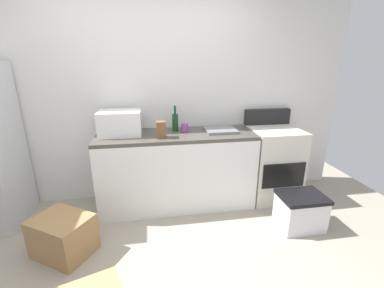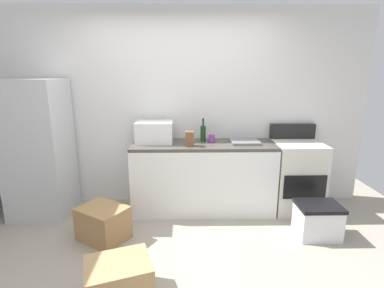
{
  "view_description": "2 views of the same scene",
  "coord_description": "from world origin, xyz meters",
  "px_view_note": "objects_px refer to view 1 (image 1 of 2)",
  "views": [
    {
      "loc": [
        0.02,
        -1.62,
        1.7
      ],
      "look_at": [
        0.47,
        1.1,
        0.8
      ],
      "focal_mm": 24.01,
      "sensor_mm": 36.0,
      "label": 1
    },
    {
      "loc": [
        0.09,
        -2.38,
        1.77
      ],
      "look_at": [
        0.16,
        1.14,
        0.91
      ],
      "focal_mm": 27.27,
      "sensor_mm": 36.0,
      "label": 2
    }
  ],
  "objects_px": {
    "microwave": "(120,123)",
    "storage_bin": "(300,211)",
    "stove_oven": "(272,162)",
    "cardboard_box_large": "(63,236)",
    "wine_bottle": "(175,122)",
    "knife_block": "(161,130)",
    "coffee_mug": "(185,128)"
  },
  "relations": [
    {
      "from": "microwave",
      "to": "cardboard_box_large",
      "type": "height_order",
      "value": "microwave"
    },
    {
      "from": "wine_bottle",
      "to": "cardboard_box_large",
      "type": "distance_m",
      "value": 1.62
    },
    {
      "from": "cardboard_box_large",
      "to": "storage_bin",
      "type": "bearing_deg",
      "value": 0.37
    },
    {
      "from": "stove_oven",
      "to": "coffee_mug",
      "type": "xyz_separation_m",
      "value": [
        -1.11,
        0.05,
        0.48
      ]
    },
    {
      "from": "microwave",
      "to": "knife_block",
      "type": "bearing_deg",
      "value": -23.2
    },
    {
      "from": "wine_bottle",
      "to": "coffee_mug",
      "type": "xyz_separation_m",
      "value": [
        0.1,
        -0.06,
        -0.06
      ]
    },
    {
      "from": "stove_oven",
      "to": "knife_block",
      "type": "height_order",
      "value": "stove_oven"
    },
    {
      "from": "stove_oven",
      "to": "microwave",
      "type": "relative_size",
      "value": 2.39
    },
    {
      "from": "knife_block",
      "to": "stove_oven",
      "type": "bearing_deg",
      "value": 5.79
    },
    {
      "from": "wine_bottle",
      "to": "storage_bin",
      "type": "height_order",
      "value": "wine_bottle"
    },
    {
      "from": "coffee_mug",
      "to": "cardboard_box_large",
      "type": "distance_m",
      "value": 1.63
    },
    {
      "from": "coffee_mug",
      "to": "storage_bin",
      "type": "xyz_separation_m",
      "value": [
        1.12,
        -0.75,
        -0.76
      ]
    },
    {
      "from": "knife_block",
      "to": "cardboard_box_large",
      "type": "height_order",
      "value": "knife_block"
    },
    {
      "from": "microwave",
      "to": "coffee_mug",
      "type": "relative_size",
      "value": 4.6
    },
    {
      "from": "wine_bottle",
      "to": "stove_oven",
      "type": "bearing_deg",
      "value": -5.26
    },
    {
      "from": "cardboard_box_large",
      "to": "storage_bin",
      "type": "xyz_separation_m",
      "value": [
        2.34,
        0.02,
        0.01
      ]
    },
    {
      "from": "coffee_mug",
      "to": "storage_bin",
      "type": "height_order",
      "value": "coffee_mug"
    },
    {
      "from": "wine_bottle",
      "to": "cardboard_box_large",
      "type": "height_order",
      "value": "wine_bottle"
    },
    {
      "from": "wine_bottle",
      "to": "knife_block",
      "type": "relative_size",
      "value": 1.67
    },
    {
      "from": "coffee_mug",
      "to": "knife_block",
      "type": "height_order",
      "value": "knife_block"
    },
    {
      "from": "microwave",
      "to": "storage_bin",
      "type": "height_order",
      "value": "microwave"
    },
    {
      "from": "wine_bottle",
      "to": "coffee_mug",
      "type": "height_order",
      "value": "wine_bottle"
    },
    {
      "from": "stove_oven",
      "to": "microwave",
      "type": "distance_m",
      "value": 1.93
    },
    {
      "from": "microwave",
      "to": "knife_block",
      "type": "distance_m",
      "value": 0.49
    },
    {
      "from": "microwave",
      "to": "stove_oven",
      "type": "bearing_deg",
      "value": -1.52
    },
    {
      "from": "coffee_mug",
      "to": "wine_bottle",
      "type": "bearing_deg",
      "value": 148.48
    },
    {
      "from": "microwave",
      "to": "cardboard_box_large",
      "type": "distance_m",
      "value": 1.25
    },
    {
      "from": "microwave",
      "to": "knife_block",
      "type": "xyz_separation_m",
      "value": [
        0.44,
        -0.19,
        -0.05
      ]
    },
    {
      "from": "storage_bin",
      "to": "coffee_mug",
      "type": "bearing_deg",
      "value": 146.29
    },
    {
      "from": "stove_oven",
      "to": "cardboard_box_large",
      "type": "distance_m",
      "value": 2.46
    },
    {
      "from": "microwave",
      "to": "storage_bin",
      "type": "distance_m",
      "value": 2.16
    },
    {
      "from": "wine_bottle",
      "to": "cardboard_box_large",
      "type": "xyz_separation_m",
      "value": [
        -1.12,
        -0.83,
        -0.83
      ]
    }
  ]
}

